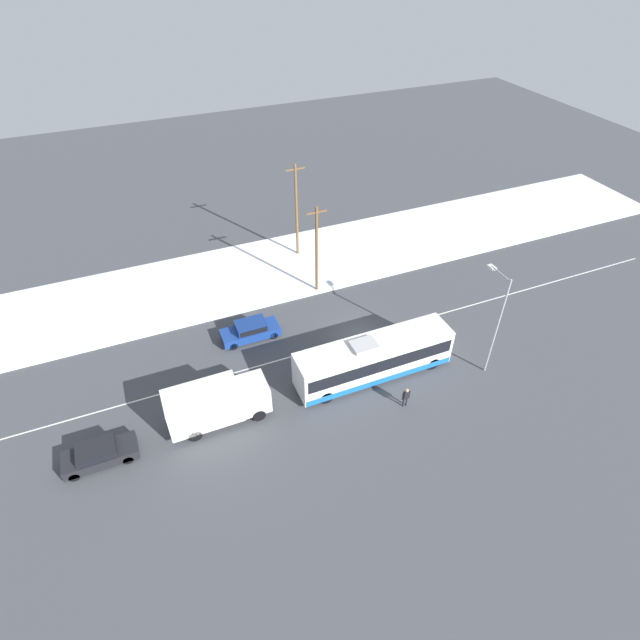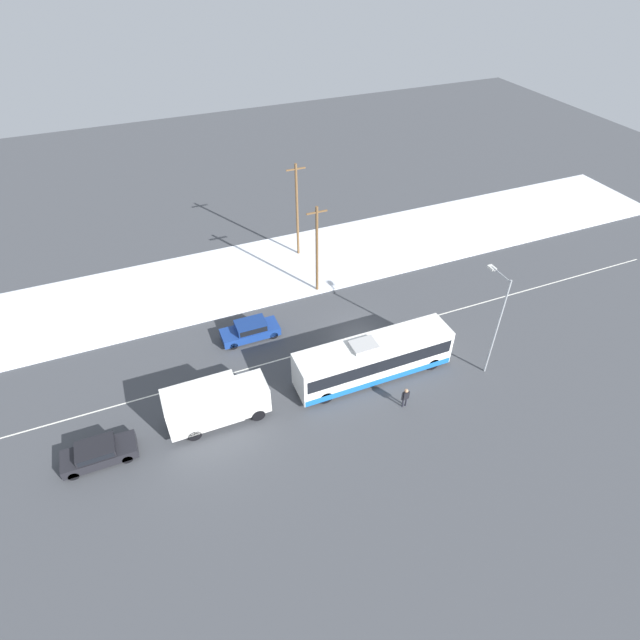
# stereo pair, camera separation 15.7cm
# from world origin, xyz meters

# --- Properties ---
(ground_plane) EXTENTS (120.00, 120.00, 0.00)m
(ground_plane) POSITION_xyz_m (0.00, 0.00, 0.00)
(ground_plane) COLOR #424449
(snow_lot) EXTENTS (80.00, 10.63, 0.12)m
(snow_lot) POSITION_xyz_m (0.00, 11.88, 0.06)
(snow_lot) COLOR silver
(snow_lot) RESTS_ON ground_plane
(lane_marking_center) EXTENTS (60.00, 0.12, 0.00)m
(lane_marking_center) POSITION_xyz_m (0.00, 0.00, 0.00)
(lane_marking_center) COLOR silver
(lane_marking_center) RESTS_ON ground_plane
(city_bus) EXTENTS (11.56, 2.57, 3.34)m
(city_bus) POSITION_xyz_m (-0.93, -4.04, 1.63)
(city_bus) COLOR white
(city_bus) RESTS_ON ground_plane
(box_truck) EXTENTS (6.63, 2.30, 3.10)m
(box_truck) POSITION_xyz_m (-12.37, -3.85, 1.70)
(box_truck) COLOR silver
(box_truck) RESTS_ON ground_plane
(sedan_car) EXTENTS (4.56, 1.80, 1.49)m
(sedan_car) POSITION_xyz_m (-7.96, 3.30, 0.81)
(sedan_car) COLOR navy
(sedan_car) RESTS_ON ground_plane
(parked_car_near_truck) EXTENTS (4.40, 1.80, 1.37)m
(parked_car_near_truck) POSITION_xyz_m (-19.82, -4.20, 0.76)
(parked_car_near_truck) COLOR black
(parked_car_near_truck) RESTS_ON ground_plane
(pedestrian_at_stop) EXTENTS (0.60, 0.27, 1.67)m
(pedestrian_at_stop) POSITION_xyz_m (-0.26, -7.56, 1.03)
(pedestrian_at_stop) COLOR #23232D
(pedestrian_at_stop) RESTS_ON ground_plane
(streetlamp) EXTENTS (0.36, 2.27, 8.18)m
(streetlamp) POSITION_xyz_m (6.94, -6.48, 5.05)
(streetlamp) COLOR #9EA3A8
(streetlamp) RESTS_ON ground_plane
(utility_pole_roadside) EXTENTS (1.80, 0.24, 8.19)m
(utility_pole_roadside) POSITION_xyz_m (-0.72, 7.18, 4.28)
(utility_pole_roadside) COLOR brown
(utility_pole_roadside) RESTS_ON ground_plane
(utility_pole_snowlot) EXTENTS (1.80, 0.24, 9.23)m
(utility_pole_snowlot) POSITION_xyz_m (-0.16, 13.45, 4.81)
(utility_pole_snowlot) COLOR brown
(utility_pole_snowlot) RESTS_ON ground_plane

